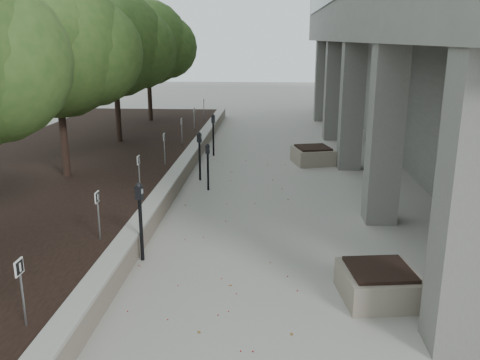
% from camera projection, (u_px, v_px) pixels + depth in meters
% --- Properties ---
extents(retaining_wall, '(0.39, 26.00, 0.50)m').
position_uv_depth(retaining_wall, '(179.00, 174.00, 14.91)').
color(retaining_wall, gray).
rests_on(retaining_wall, ground).
extents(planting_bed, '(7.00, 26.00, 0.40)m').
position_uv_depth(planting_bed, '(58.00, 173.00, 15.15)').
color(planting_bed, black).
rests_on(planting_bed, ground).
extents(crabapple_tree_3, '(4.60, 4.00, 5.44)m').
position_uv_depth(crabapple_tree_3, '(58.00, 77.00, 13.36)').
color(crabapple_tree_3, '#2D4B1D').
rests_on(crabapple_tree_3, planting_bed).
extents(crabapple_tree_4, '(4.60, 4.00, 5.44)m').
position_uv_depth(crabapple_tree_4, '(115.00, 67.00, 18.16)').
color(crabapple_tree_4, '#2D4B1D').
rests_on(crabapple_tree_4, planting_bed).
extents(crabapple_tree_5, '(4.60, 4.00, 5.44)m').
position_uv_depth(crabapple_tree_5, '(148.00, 61.00, 22.97)').
color(crabapple_tree_5, '#2D4B1D').
rests_on(crabapple_tree_5, planting_bed).
extents(parking_sign_2, '(0.04, 0.22, 0.96)m').
position_uv_depth(parking_sign_2, '(22.00, 293.00, 6.61)').
color(parking_sign_2, black).
rests_on(parking_sign_2, planting_bed).
extents(parking_sign_3, '(0.04, 0.22, 0.96)m').
position_uv_depth(parking_sign_3, '(99.00, 216.00, 9.49)').
color(parking_sign_3, black).
rests_on(parking_sign_3, planting_bed).
extents(parking_sign_4, '(0.04, 0.22, 0.96)m').
position_uv_depth(parking_sign_4, '(139.00, 175.00, 12.37)').
color(parking_sign_4, black).
rests_on(parking_sign_4, planting_bed).
extents(parking_sign_5, '(0.04, 0.22, 0.96)m').
position_uv_depth(parking_sign_5, '(165.00, 149.00, 15.26)').
color(parking_sign_5, black).
rests_on(parking_sign_5, planting_bed).
extents(parking_sign_6, '(0.04, 0.22, 0.96)m').
position_uv_depth(parking_sign_6, '(182.00, 131.00, 18.14)').
color(parking_sign_6, black).
rests_on(parking_sign_6, planting_bed).
extents(parking_sign_7, '(0.04, 0.22, 0.96)m').
position_uv_depth(parking_sign_7, '(194.00, 119.00, 21.02)').
color(parking_sign_7, black).
rests_on(parking_sign_7, planting_bed).
extents(parking_sign_8, '(0.04, 0.22, 0.96)m').
position_uv_depth(parking_sign_8, '(204.00, 109.00, 23.90)').
color(parking_sign_8, black).
rests_on(parking_sign_8, planting_bed).
extents(parking_meter_2, '(0.18, 0.14, 1.54)m').
position_uv_depth(parking_meter_2, '(141.00, 222.00, 9.47)').
color(parking_meter_2, black).
rests_on(parking_meter_2, ground).
extents(parking_meter_3, '(0.14, 0.11, 1.32)m').
position_uv_depth(parking_meter_3, '(208.00, 167.00, 13.98)').
color(parking_meter_3, black).
rests_on(parking_meter_3, ground).
extents(parking_meter_4, '(0.17, 0.14, 1.46)m').
position_uv_depth(parking_meter_4, '(200.00, 156.00, 14.96)').
color(parking_meter_4, black).
rests_on(parking_meter_4, ground).
extents(parking_meter_5, '(0.16, 0.13, 1.51)m').
position_uv_depth(parking_meter_5, '(213.00, 135.00, 18.11)').
color(parking_meter_5, black).
rests_on(parking_meter_5, ground).
extents(planter_front, '(1.31, 1.31, 0.54)m').
position_uv_depth(planter_front, '(379.00, 283.00, 8.18)').
color(planter_front, gray).
rests_on(planter_front, ground).
extents(planter_back, '(1.50, 1.50, 0.58)m').
position_uv_depth(planter_back, '(313.00, 155.00, 17.12)').
color(planter_back, gray).
rests_on(planter_back, ground).
extents(berry_scatter, '(3.30, 14.10, 0.02)m').
position_uv_depth(berry_scatter, '(225.00, 232.00, 11.03)').
color(berry_scatter, maroon).
rests_on(berry_scatter, ground).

